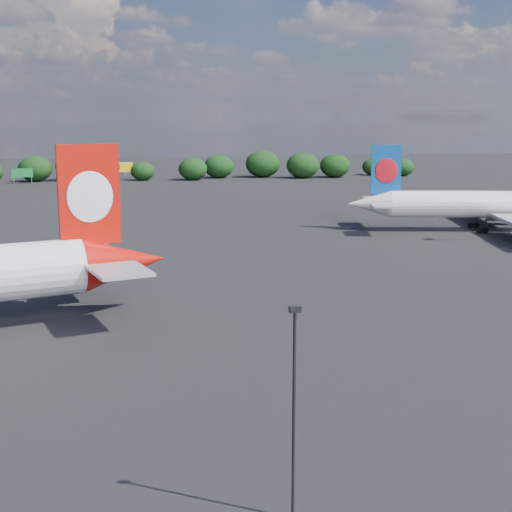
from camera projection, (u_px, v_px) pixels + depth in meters
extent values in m
plane|color=black|center=(76.00, 253.00, 103.12)|extent=(500.00, 500.00, 0.00)
cone|color=red|center=(124.00, 262.00, 70.31)|extent=(9.50, 7.18, 5.30)
cube|color=red|center=(89.00, 195.00, 67.61)|extent=(5.79, 1.92, 9.54)
ellipsoid|color=white|center=(90.00, 197.00, 67.37)|extent=(4.37, 1.28, 4.88)
ellipsoid|color=white|center=(88.00, 196.00, 67.93)|extent=(4.37, 1.28, 4.88)
cube|color=#AAADB3|center=(120.00, 271.00, 64.18)|extent=(6.16, 7.32, 0.32)
cube|color=#AAADB3|center=(89.00, 249.00, 74.42)|extent=(6.16, 7.32, 0.32)
cylinder|color=white|center=(493.00, 204.00, 122.18)|extent=(35.23, 12.95, 4.63)
cone|color=white|center=(369.00, 204.00, 122.67)|extent=(8.30, 6.27, 4.63)
cube|color=#0E4A9A|center=(386.00, 169.00, 121.47)|extent=(5.05, 1.67, 8.33)
ellipsoid|color=red|center=(386.00, 171.00, 121.23)|extent=(3.82, 1.11, 4.26)
ellipsoid|color=red|center=(386.00, 170.00, 121.78)|extent=(3.82, 1.11, 4.26)
cube|color=#AAADB3|center=(384.00, 205.00, 117.56)|extent=(5.38, 6.39, 0.28)
cube|color=#AAADB3|center=(375.00, 199.00, 127.55)|extent=(5.38, 6.39, 0.28)
cube|color=#AAADB3|center=(483.00, 204.00, 134.23)|extent=(10.29, 19.41, 0.51)
cylinder|color=#AAADB3|center=(500.00, 214.00, 129.88)|extent=(5.09, 3.54, 2.50)
cube|color=#AAADB3|center=(500.00, 211.00, 129.75)|extent=(2.04, 0.76, 1.11)
cylinder|color=black|center=(486.00, 225.00, 120.12)|extent=(0.31, 0.31, 2.31)
cylinder|color=black|center=(485.00, 230.00, 120.29)|extent=(1.09, 0.65, 1.02)
cylinder|color=black|center=(479.00, 230.00, 120.32)|extent=(1.09, 0.65, 1.02)
cylinder|color=black|center=(477.00, 221.00, 125.57)|extent=(0.31, 0.31, 2.31)
cylinder|color=black|center=(476.00, 226.00, 125.74)|extent=(1.09, 0.65, 1.02)
cylinder|color=black|center=(470.00, 226.00, 125.76)|extent=(1.09, 0.65, 1.02)
cylinder|color=black|center=(294.00, 418.00, 33.88)|extent=(0.16, 0.16, 10.45)
cube|color=black|center=(295.00, 309.00, 32.85)|extent=(0.55, 0.30, 0.28)
cube|color=#167031|center=(22.00, 173.00, 209.77)|extent=(6.00, 0.30, 2.60)
cylinder|color=gray|center=(14.00, 180.00, 209.66)|extent=(0.20, 0.20, 2.00)
cylinder|color=gray|center=(32.00, 180.00, 210.73)|extent=(0.20, 0.20, 2.00)
cube|color=yellow|center=(125.00, 167.00, 221.78)|extent=(5.00, 0.30, 3.00)
cylinder|color=gray|center=(125.00, 176.00, 222.31)|extent=(0.30, 0.30, 2.50)
ellipsoid|color=black|center=(35.00, 169.00, 216.65)|extent=(10.21, 8.64, 7.86)
ellipsoid|color=black|center=(74.00, 166.00, 219.59)|extent=(11.44, 9.68, 8.80)
ellipsoid|color=black|center=(100.00, 167.00, 216.10)|extent=(11.80, 9.98, 9.08)
ellipsoid|color=black|center=(143.00, 171.00, 220.68)|extent=(7.43, 6.29, 5.72)
ellipsoid|color=black|center=(193.00, 169.00, 221.62)|extent=(9.02, 7.63, 6.94)
ellipsoid|color=black|center=(219.00, 166.00, 229.44)|extent=(9.72, 8.22, 7.47)
ellipsoid|color=black|center=(263.00, 164.00, 232.03)|extent=(11.36, 9.61, 8.74)
ellipsoid|color=black|center=(303.00, 165.00, 228.65)|extent=(10.75, 9.09, 8.27)
ellipsoid|color=black|center=(335.00, 166.00, 231.39)|extent=(9.92, 8.39, 7.63)
ellipsoid|color=black|center=(373.00, 167.00, 240.72)|extent=(7.49, 6.33, 5.76)
ellipsoid|color=black|center=(403.00, 167.00, 236.89)|extent=(7.82, 6.62, 6.02)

